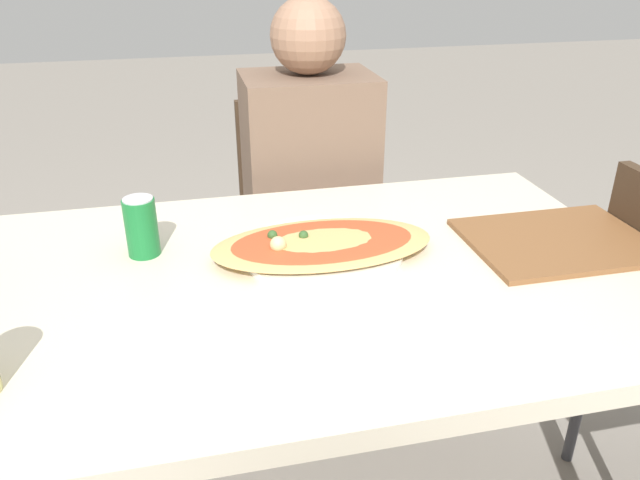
{
  "coord_description": "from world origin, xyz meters",
  "views": [
    {
      "loc": [
        -0.23,
        -1.05,
        1.36
      ],
      "look_at": [
        0.02,
        0.02,
        0.82
      ],
      "focal_mm": 35.0,
      "sensor_mm": 36.0,
      "label": 1
    }
  ],
  "objects_px": {
    "dining_table": "(314,303)",
    "chair_far_seated": "(303,223)",
    "pizza_main": "(322,246)",
    "soda_can": "(141,227)",
    "person_seated": "(310,174)"
  },
  "relations": [
    {
      "from": "person_seated",
      "to": "pizza_main",
      "type": "height_order",
      "value": "person_seated"
    },
    {
      "from": "pizza_main",
      "to": "soda_can",
      "type": "relative_size",
      "value": 3.71
    },
    {
      "from": "dining_table",
      "to": "chair_far_seated",
      "type": "relative_size",
      "value": 1.51
    },
    {
      "from": "chair_far_seated",
      "to": "person_seated",
      "type": "distance_m",
      "value": 0.24
    },
    {
      "from": "person_seated",
      "to": "soda_can",
      "type": "distance_m",
      "value": 0.68
    },
    {
      "from": "chair_far_seated",
      "to": "pizza_main",
      "type": "relative_size",
      "value": 1.93
    },
    {
      "from": "chair_far_seated",
      "to": "soda_can",
      "type": "xyz_separation_m",
      "value": [
        -0.46,
        -0.61,
        0.31
      ]
    },
    {
      "from": "dining_table",
      "to": "pizza_main",
      "type": "distance_m",
      "value": 0.12
    },
    {
      "from": "person_seated",
      "to": "pizza_main",
      "type": "xyz_separation_m",
      "value": [
        -0.1,
        -0.58,
        0.06
      ]
    },
    {
      "from": "pizza_main",
      "to": "dining_table",
      "type": "bearing_deg",
      "value": -114.61
    },
    {
      "from": "pizza_main",
      "to": "soda_can",
      "type": "xyz_separation_m",
      "value": [
        -0.36,
        0.08,
        0.04
      ]
    },
    {
      "from": "dining_table",
      "to": "soda_can",
      "type": "bearing_deg",
      "value": 153.95
    },
    {
      "from": "dining_table",
      "to": "soda_can",
      "type": "height_order",
      "value": "soda_can"
    },
    {
      "from": "dining_table",
      "to": "chair_far_seated",
      "type": "bearing_deg",
      "value": 80.28
    },
    {
      "from": "dining_table",
      "to": "person_seated",
      "type": "relative_size",
      "value": 1.11
    }
  ]
}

